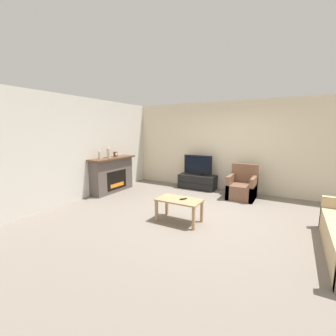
{
  "coord_description": "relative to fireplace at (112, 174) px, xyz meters",
  "views": [
    {
      "loc": [
        1.6,
        -4.53,
        1.85
      ],
      "look_at": [
        -1.29,
        0.59,
        0.85
      ],
      "focal_mm": 24.0,
      "sensor_mm": 36.0,
      "label": 1
    }
  ],
  "objects": [
    {
      "name": "mantel_clock",
      "position": [
        0.02,
        0.16,
        0.59
      ],
      "size": [
        0.08,
        0.11,
        0.15
      ],
      "color": "brown",
      "rests_on": "fireplace"
    },
    {
      "name": "fireplace",
      "position": [
        0.0,
        0.0,
        0.0
      ],
      "size": [
        0.49,
        1.57,
        1.05
      ],
      "color": "#564C47",
      "rests_on": "ground"
    },
    {
      "name": "tv_stand",
      "position": [
        2.11,
        1.6,
        -0.31
      ],
      "size": [
        1.16,
        0.52,
        0.45
      ],
      "color": "black",
      "rests_on": "ground"
    },
    {
      "name": "armchair",
      "position": [
        3.56,
        1.24,
        -0.24
      ],
      "size": [
        0.7,
        0.76,
        0.92
      ],
      "color": "brown",
      "rests_on": "ground"
    },
    {
      "name": "wall_back",
      "position": [
        3.12,
        1.92,
        0.82
      ],
      "size": [
        12.0,
        0.06,
        2.7
      ],
      "color": "beige",
      "rests_on": "ground"
    },
    {
      "name": "coffee_table",
      "position": [
        2.78,
        -1.05,
        -0.13
      ],
      "size": [
        0.9,
        0.5,
        0.47
      ],
      "color": "#A37F56",
      "rests_on": "ground"
    },
    {
      "name": "mantel_vase_centre_left",
      "position": [
        0.02,
        -0.12,
        0.66
      ],
      "size": [
        0.12,
        0.12,
        0.31
      ],
      "color": "beige",
      "rests_on": "fireplace"
    },
    {
      "name": "mantel_vase_left",
      "position": [
        0.02,
        -0.47,
        0.63
      ],
      "size": [
        0.09,
        0.09,
        0.25
      ],
      "color": "beige",
      "rests_on": "fireplace"
    },
    {
      "name": "remote",
      "position": [
        2.86,
        -1.02,
        -0.05
      ],
      "size": [
        0.12,
        0.15,
        0.02
      ],
      "rotation": [
        0.0,
        0.0,
        -0.57
      ],
      "color": "black",
      "rests_on": "coffee_table"
    },
    {
      "name": "tv",
      "position": [
        2.11,
        1.59,
        0.2
      ],
      "size": [
        0.92,
        0.18,
        0.62
      ],
      "color": "black",
      "rests_on": "tv_stand"
    },
    {
      "name": "ground_plane",
      "position": [
        3.12,
        -0.41,
        -0.53
      ],
      "size": [
        24.0,
        24.0,
        0.0
      ],
      "primitive_type": "plane",
      "color": "slate"
    },
    {
      "name": "wall_left",
      "position": [
        -0.22,
        -0.41,
        0.82
      ],
      "size": [
        0.06,
        12.0,
        2.7
      ],
      "color": "beige",
      "rests_on": "ground"
    }
  ]
}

